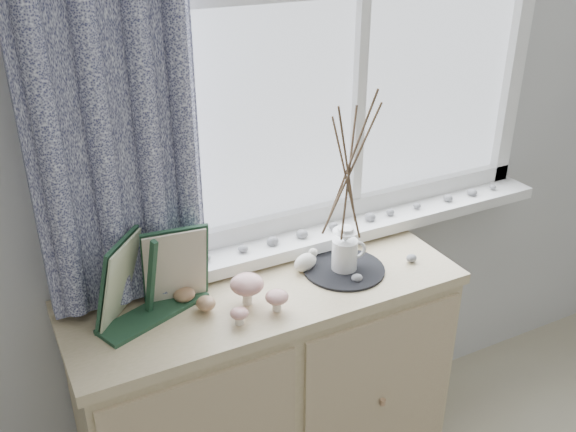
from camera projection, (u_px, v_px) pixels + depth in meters
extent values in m
cube|color=silver|center=(273.00, 114.00, 1.98)|extent=(4.00, 0.04, 2.60)
cube|color=white|center=(362.00, 224.00, 2.23)|extent=(1.45, 0.16, 0.04)
cube|color=#090932|center=(96.00, 5.00, 1.49)|extent=(0.44, 0.06, 1.61)
cube|color=beige|center=(268.00, 400.00, 2.12)|extent=(1.17, 0.43, 0.81)
cube|color=beige|center=(266.00, 292.00, 1.93)|extent=(1.20, 0.45, 0.03)
cube|color=beige|center=(379.00, 413.00, 2.07)|extent=(0.55, 0.01, 0.75)
cylinder|color=white|center=(247.00, 294.00, 1.84)|extent=(0.03, 0.03, 0.06)
ellipsoid|color=#981604|center=(247.00, 284.00, 1.82)|extent=(0.10, 0.10, 0.05)
cylinder|color=white|center=(277.00, 304.00, 1.81)|extent=(0.03, 0.03, 0.04)
ellipsoid|color=#981604|center=(277.00, 297.00, 1.80)|extent=(0.07, 0.07, 0.04)
cylinder|color=white|center=(239.00, 318.00, 1.75)|extent=(0.02, 0.02, 0.03)
ellipsoid|color=#981604|center=(239.00, 313.00, 1.75)|extent=(0.05, 0.05, 0.03)
ellipsoid|color=tan|center=(206.00, 303.00, 1.80)|extent=(0.05, 0.04, 0.07)
ellipsoid|color=tan|center=(184.00, 295.00, 1.84)|extent=(0.05, 0.04, 0.07)
cylinder|color=black|center=(344.00, 269.00, 2.01)|extent=(0.26, 0.26, 0.01)
cylinder|color=white|center=(345.00, 254.00, 1.99)|extent=(0.10, 0.10, 0.10)
cone|color=white|center=(345.00, 236.00, 1.96)|extent=(0.08, 0.08, 0.04)
cylinder|color=white|center=(346.00, 231.00, 1.95)|extent=(0.05, 0.05, 0.02)
torus|color=white|center=(357.00, 250.00, 2.00)|extent=(0.06, 0.03, 0.06)
ellipsoid|color=#979799|center=(357.00, 278.00, 1.95)|extent=(0.04, 0.03, 0.02)
ellipsoid|color=#979799|center=(341.00, 252.00, 2.09)|extent=(0.04, 0.03, 0.02)
ellipsoid|color=#979799|center=(411.00, 258.00, 2.05)|extent=(0.04, 0.03, 0.02)
ellipsoid|color=#979799|center=(302.00, 255.00, 2.07)|extent=(0.04, 0.03, 0.02)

